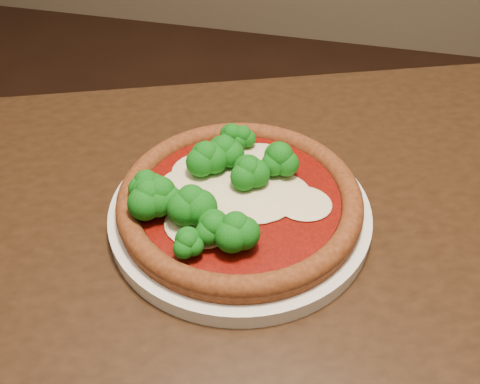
# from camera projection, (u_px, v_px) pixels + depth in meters

# --- Properties ---
(dining_table) EXTENTS (1.34, 1.13, 0.75)m
(dining_table) POSITION_uv_depth(u_px,v_px,m) (289.00, 336.00, 0.60)
(dining_table) COLOR black
(dining_table) RESTS_ON floor
(plate) EXTENTS (0.28, 0.28, 0.02)m
(plate) POSITION_uv_depth(u_px,v_px,m) (240.00, 213.00, 0.58)
(plate) COLOR white
(plate) RESTS_ON dining_table
(pizza) EXTENTS (0.26, 0.26, 0.06)m
(pizza) POSITION_uv_depth(u_px,v_px,m) (231.00, 194.00, 0.57)
(pizza) COLOR brown
(pizza) RESTS_ON plate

